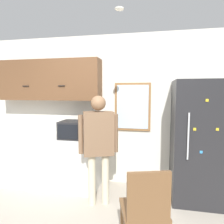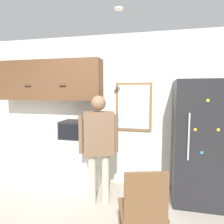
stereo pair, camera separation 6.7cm
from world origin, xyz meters
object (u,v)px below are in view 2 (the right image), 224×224
at_px(microwave, 76,129).
at_px(person, 99,139).
at_px(chair, 143,208).
at_px(refrigerator, 200,142).

bearing_deg(microwave, person, -34.84).
bearing_deg(person, microwave, 123.95).
bearing_deg(chair, person, -66.41).
distance_m(person, refrigerator, 1.53).
xyz_separation_m(microwave, chair, (1.22, -1.21, -0.52)).
bearing_deg(refrigerator, microwave, -177.88).
xyz_separation_m(person, refrigerator, (1.47, 0.43, -0.06)).
relative_size(person, refrigerator, 0.88).
bearing_deg(chair, refrigerator, -136.62).
relative_size(microwave, chair, 0.49).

